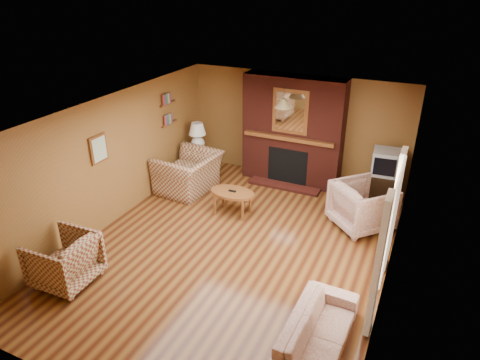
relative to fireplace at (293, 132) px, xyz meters
The scene contains 20 objects.
floor 3.21m from the fireplace, 90.00° to the right, with size 6.50×6.50×0.00m, color #411C0D.
ceiling 3.22m from the fireplace, 90.00° to the right, with size 6.50×6.50×0.00m, color silver.
wall_back 0.27m from the fireplace, 90.00° to the left, with size 6.50×6.50×0.00m, color olive.
wall_front 6.23m from the fireplace, 90.00° to the right, with size 6.50×6.50×0.00m, color olive.
wall_left 3.89m from the fireplace, 129.95° to the right, with size 6.50×6.50×0.00m, color olive.
wall_right 3.89m from the fireplace, 50.05° to the right, with size 6.50×6.50×0.00m, color olive.
fireplace is the anchor object (origin of this frame).
window_right 4.02m from the fireplace, 52.40° to the right, with size 0.10×1.85×2.00m.
bookshelf 2.72m from the fireplace, 156.05° to the right, with size 0.09×0.55×0.71m.
botanical_print 4.12m from the fireplace, 126.90° to the right, with size 0.05×0.40×0.50m.
pendant_light 1.07m from the fireplace, 90.00° to the right, with size 0.36×0.36×0.48m.
plaid_loveseat 2.44m from the fireplace, 143.05° to the right, with size 1.28×1.12×0.83m, color maroon.
plaid_armchair 5.30m from the fireplace, 111.86° to the right, with size 0.85×0.88×0.80m, color maroon.
floral_sofa 5.02m from the fireplace, 67.35° to the right, with size 1.74×0.68×0.51m, color beige.
floral_armchair 2.40m from the fireplace, 35.91° to the right, with size 0.95×0.97×0.89m, color beige.
coffee_table 2.12m from the fireplace, 106.04° to the right, with size 0.90×0.56×0.51m.
side_table 2.34m from the fireplace, 165.71° to the right, with size 0.45×0.45×0.60m, color brown.
table_lamp 2.18m from the fireplace, 165.71° to the right, with size 0.39×0.39×0.65m.
tv_stand 2.23m from the fireplace, ahead, with size 0.60×0.55×0.65m, color black.
crt_tv 2.08m from the fireplace, ahead, with size 0.58×0.58×0.50m.
Camera 1 is at (2.70, -5.55, 4.31)m, focal length 32.00 mm.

